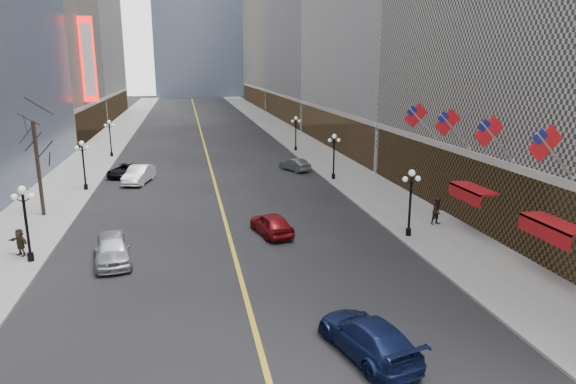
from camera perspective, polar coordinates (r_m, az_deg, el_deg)
name	(u,v)px	position (r m, az deg, el deg)	size (l,w,h in m)	color
sidewalk_east	(305,146)	(73.32, 1.89, 5.15)	(6.00, 230.00, 0.15)	gray
sidewalk_west	(98,152)	(72.33, -20.32, 4.17)	(6.00, 230.00, 0.15)	gray
lane_line	(203,139)	(81.36, -9.44, 5.80)	(0.25, 200.00, 0.02)	gold
bldg_east_c	(342,0)	(112.10, 5.97, 20.49)	(26.60, 40.60, 48.80)	gray
streetlamp_east_1	(411,196)	(34.77, 13.46, -0.41)	(1.26, 0.44, 4.52)	black
streetlamp_east_2	(334,152)	(51.31, 5.12, 4.48)	(1.26, 0.44, 4.52)	black
streetlamp_east_3	(296,130)	(68.58, 0.87, 6.93)	(1.26, 0.44, 4.52)	black
streetlamp_west_1	(25,216)	(32.99, -27.16, -2.38)	(1.26, 0.44, 4.52)	black
streetlamp_west_2	(83,160)	(50.11, -21.79, 3.31)	(1.26, 0.44, 4.52)	black
streetlamp_west_3	(110,134)	(67.69, -19.17, 6.07)	(1.26, 0.44, 4.52)	black
flag_2	(548,147)	(29.04, 26.92, 4.50)	(2.87, 0.12, 2.87)	#B2B2B7
flag_3	(491,134)	(33.07, 21.64, 6.01)	(2.87, 0.12, 2.87)	#B2B2B7
flag_4	(450,125)	(37.34, 17.51, 7.15)	(2.87, 0.12, 2.87)	#B2B2B7
flag_5	(418,118)	(41.77, 14.23, 8.02)	(2.87, 0.12, 2.87)	#B2B2B7
awning_b	(552,226)	(30.40, 27.23, -3.34)	(1.40, 4.00, 0.93)	maroon
awning_c	(470,190)	(36.72, 19.60, 0.20)	(1.40, 4.00, 0.93)	maroon
theatre_marquee	(88,60)	(81.63, -21.32, 13.54)	(2.00, 0.55, 12.00)	red
tree_west_far	(34,136)	(42.29, -26.34, 5.64)	(3.60, 3.60, 7.92)	#2D231C
car_nb_near	(112,249)	(31.90, -18.95, -5.96)	(2.01, 5.00, 1.70)	#B6B8BE
car_nb_mid	(139,175)	(52.31, -16.23, 1.87)	(1.80, 5.17, 1.70)	silver
car_nb_far	(124,170)	(55.93, -17.72, 2.32)	(2.17, 4.70, 1.31)	black
car_sb_near	(368,337)	(21.48, 8.86, -15.58)	(2.16, 5.32, 1.54)	#131D48
car_sb_mid	(271,224)	(35.04, -1.86, -3.54)	(1.83, 4.54, 1.55)	maroon
car_sb_far	(295,165)	(56.17, 0.74, 3.07)	(1.45, 4.17, 1.37)	#4F5457
ped_east_walk	(438,211)	(38.22, 16.31, -2.06)	(0.95, 0.52, 1.96)	black
ped_west_far	(20,242)	(34.75, -27.63, -4.96)	(1.55, 0.45, 1.67)	#2D2519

